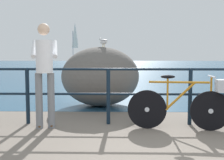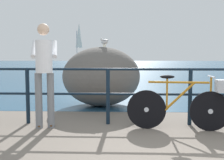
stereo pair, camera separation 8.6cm
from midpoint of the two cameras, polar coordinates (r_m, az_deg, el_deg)
ground_plane at (r=22.95m, az=2.54°, el=1.66°), size 120.00×120.00×0.10m
sea_surface at (r=50.93m, az=1.83°, el=3.45°), size 120.00×90.00×0.01m
promenade_railing at (r=4.89m, az=7.38°, el=-1.96°), size 7.44×0.07×1.02m
bicycle at (r=4.66m, az=15.21°, el=-4.59°), size 1.69×0.48×0.92m
person_at_railing at (r=4.73m, az=-14.59°, el=2.00°), size 0.55×0.67×1.78m
breakwater_boulder_main at (r=6.74m, az=-2.86°, el=0.75°), size 1.93×1.78×1.47m
seagull at (r=6.77m, az=-2.20°, el=8.18°), size 0.27×0.30×0.23m
sailboat at (r=38.72m, az=-8.13°, el=4.02°), size 2.44×4.59×6.16m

